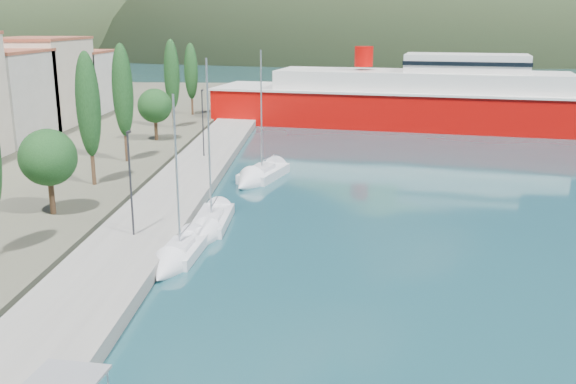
{
  "coord_description": "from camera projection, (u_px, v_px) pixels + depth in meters",
  "views": [
    {
      "loc": [
        1.87,
        -20.9,
        12.83
      ],
      "look_at": [
        0.0,
        14.0,
        3.5
      ],
      "focal_mm": 40.0,
      "sensor_mm": 36.0,
      "label": 1
    }
  ],
  "objects": [
    {
      "name": "lamp_posts",
      "position": [
        135.0,
        176.0,
        37.34
      ],
      "size": [
        0.15,
        43.3,
        6.06
      ],
      "color": "#2D2D33",
      "rests_on": "quay"
    },
    {
      "name": "tree_row",
      "position": [
        113.0,
        109.0,
        53.27
      ],
      "size": [
        3.65,
        64.51,
        10.34
      ],
      "color": "#47301E",
      "rests_on": "land_strip"
    },
    {
      "name": "sailboat_mid",
      "position": [
        207.0,
        230.0,
        39.78
      ],
      "size": [
        2.12,
        8.0,
        11.51
      ],
      "color": "silver",
      "rests_on": "ground"
    },
    {
      "name": "ground",
      "position": [
        314.0,
        82.0,
        139.35
      ],
      "size": [
        1400.0,
        1400.0,
        0.0
      ],
      "primitive_type": "plane",
      "color": "#1B464E"
    },
    {
      "name": "ferry",
      "position": [
        421.0,
        101.0,
        80.11
      ],
      "size": [
        53.17,
        21.43,
        10.33
      ],
      "color": "#B70704",
      "rests_on": "ground"
    },
    {
      "name": "quay",
      "position": [
        179.0,
        189.0,
        49.02
      ],
      "size": [
        5.0,
        88.0,
        0.8
      ],
      "primitive_type": "cube",
      "color": "gray",
      "rests_on": "ground"
    },
    {
      "name": "sailboat_far",
      "position": [
        255.0,
        179.0,
        52.45
      ],
      "size": [
        4.83,
        8.28,
        11.6
      ],
      "color": "silver",
      "rests_on": "ground"
    },
    {
      "name": "sailboat_near",
      "position": [
        173.0,
        261.0,
        34.69
      ],
      "size": [
        2.59,
        7.05,
        9.93
      ],
      "color": "silver",
      "rests_on": "ground"
    }
  ]
}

